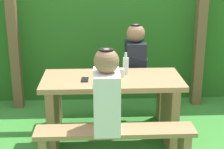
# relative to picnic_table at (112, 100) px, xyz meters

# --- Properties ---
(ground_plane) EXTENTS (12.00, 12.00, 0.00)m
(ground_plane) POSITION_rel_picnic_table_xyz_m (0.00, 0.00, -0.51)
(ground_plane) COLOR #3B8A35
(hedge_backdrop) EXTENTS (6.40, 0.93, 1.70)m
(hedge_backdrop) POSITION_rel_picnic_table_xyz_m (0.00, 1.75, 0.34)
(hedge_backdrop) COLOR #29651F
(hedge_backdrop) RESTS_ON ground_plane
(pergola_post_left) EXTENTS (0.12, 0.12, 2.18)m
(pergola_post_left) POSITION_rel_picnic_table_xyz_m (-1.20, 1.07, 0.58)
(pergola_post_left) COLOR brown
(pergola_post_left) RESTS_ON ground_plane
(pergola_post_right) EXTENTS (0.12, 0.12, 2.18)m
(pergola_post_right) POSITION_rel_picnic_table_xyz_m (1.20, 1.07, 0.58)
(pergola_post_right) COLOR brown
(pergola_post_right) RESTS_ON ground_plane
(picnic_table) EXTENTS (1.40, 0.64, 0.75)m
(picnic_table) POSITION_rel_picnic_table_xyz_m (0.00, 0.00, 0.00)
(picnic_table) COLOR #9E7A51
(picnic_table) RESTS_ON ground_plane
(bench_near) EXTENTS (1.40, 0.24, 0.47)m
(bench_near) POSITION_rel_picnic_table_xyz_m (0.00, -0.57, -0.17)
(bench_near) COLOR #9E7A51
(bench_near) RESTS_ON ground_plane
(bench_far) EXTENTS (1.40, 0.24, 0.47)m
(bench_far) POSITION_rel_picnic_table_xyz_m (0.00, 0.57, -0.17)
(bench_far) COLOR #9E7A51
(bench_far) RESTS_ON ground_plane
(person_white_shirt) EXTENTS (0.25, 0.35, 0.72)m
(person_white_shirt) POSITION_rel_picnic_table_xyz_m (-0.07, -0.57, 0.29)
(person_white_shirt) COLOR white
(person_white_shirt) RESTS_ON bench_near
(person_black_coat) EXTENTS (0.25, 0.35, 0.72)m
(person_black_coat) POSITION_rel_picnic_table_xyz_m (0.30, 0.57, 0.29)
(person_black_coat) COLOR black
(person_black_coat) RESTS_ON bench_far
(drinking_glass) EXTENTS (0.08, 0.08, 0.09)m
(drinking_glass) POSITION_rel_picnic_table_xyz_m (0.09, 0.03, 0.28)
(drinking_glass) COLOR silver
(drinking_glass) RESTS_ON picnic_table
(bottle_left) EXTENTS (0.06, 0.06, 0.23)m
(bottle_left) POSITION_rel_picnic_table_xyz_m (0.15, 0.11, 0.33)
(bottle_left) COLOR silver
(bottle_left) RESTS_ON picnic_table
(bottle_right) EXTENTS (0.06, 0.06, 0.22)m
(bottle_right) POSITION_rel_picnic_table_xyz_m (-0.09, 0.07, 0.33)
(bottle_right) COLOR silver
(bottle_right) RESTS_ON picnic_table
(cell_phone) EXTENTS (0.08, 0.14, 0.01)m
(cell_phone) POSITION_rel_picnic_table_xyz_m (-0.27, -0.06, 0.24)
(cell_phone) COLOR black
(cell_phone) RESTS_ON picnic_table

